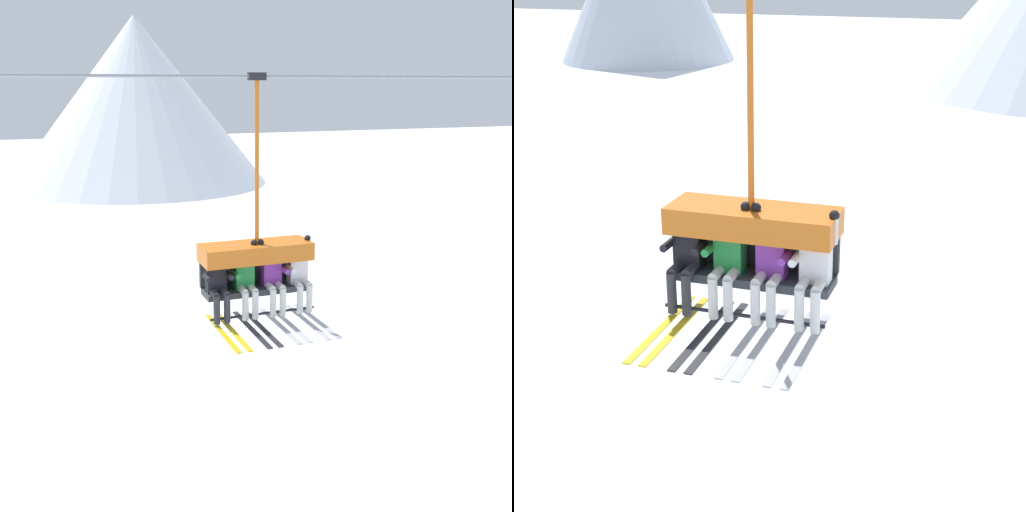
# 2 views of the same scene
# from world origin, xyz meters

# --- Properties ---
(mountain_peak_central) EXTENTS (22.69, 22.69, 14.31)m
(mountain_peak_central) POSITION_xyz_m (6.74, 47.19, 7.15)
(mountain_peak_central) COLOR white
(mountain_peak_central) RESTS_ON ground_plane
(lift_cable) EXTENTS (21.50, 0.05, 0.05)m
(lift_cable) POSITION_xyz_m (0.85, -0.80, 8.74)
(lift_cable) COLOR gray
(chairlift_chair) EXTENTS (1.90, 0.74, 3.93)m
(chairlift_chair) POSITION_xyz_m (0.29, -0.73, 5.77)
(chairlift_chair) COLOR #33383D
(skier_black) EXTENTS (0.46, 1.70, 1.23)m
(skier_black) POSITION_xyz_m (-0.45, -0.95, 5.43)
(skier_black) COLOR black
(skier_green) EXTENTS (0.48, 1.70, 1.34)m
(skier_green) POSITION_xyz_m (0.04, -0.94, 5.45)
(skier_green) COLOR #23843D
(skier_purple) EXTENTS (0.48, 1.70, 1.34)m
(skier_purple) POSITION_xyz_m (0.53, -0.94, 5.45)
(skier_purple) COLOR purple
(skier_white) EXTENTS (0.48, 1.70, 1.34)m
(skier_white) POSITION_xyz_m (1.03, -0.94, 5.45)
(skier_white) COLOR silver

